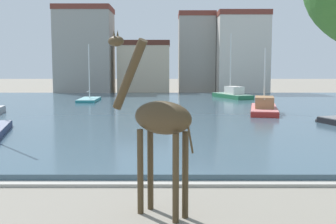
# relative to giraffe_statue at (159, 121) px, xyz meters

# --- Properties ---
(harbor_water) EXTENTS (77.93, 49.23, 0.34)m
(harbor_water) POSITION_rel_giraffe_statue_xyz_m (0.32, 27.77, -2.55)
(harbor_water) COLOR #3D5666
(harbor_water) RESTS_ON ground
(quay_edge_coping) EXTENTS (77.93, 0.50, 0.12)m
(quay_edge_coping) POSITION_rel_giraffe_statue_xyz_m (0.32, 2.90, -2.66)
(quay_edge_coping) COLOR #ADA89E
(quay_edge_coping) RESTS_ON ground
(giraffe_statue) EXTENTS (2.71, 2.16, 5.33)m
(giraffe_statue) POSITION_rel_giraffe_statue_xyz_m (0.00, 0.00, 0.00)
(giraffe_statue) COLOR #42331E
(giraffe_statue) RESTS_ON ground
(sailboat_teal) EXTENTS (2.29, 6.87, 6.91)m
(sailboat_teal) POSITION_rel_giraffe_statue_xyz_m (-8.90, 36.83, -2.37)
(sailboat_teal) COLOR teal
(sailboat_teal) RESTS_ON ground
(sailboat_red) EXTENTS (3.98, 9.55, 5.90)m
(sailboat_red) POSITION_rel_giraffe_statue_xyz_m (8.75, 24.70, -2.15)
(sailboat_red) COLOR red
(sailboat_red) RESTS_ON ground
(sailboat_green) EXTENTS (4.71, 8.35, 8.50)m
(sailboat_green) POSITION_rel_giraffe_statue_xyz_m (8.28, 41.49, -2.10)
(sailboat_green) COLOR #236B42
(sailboat_green) RESTS_ON ground
(townhouse_corner_house) EXTENTS (8.81, 6.92, 13.70)m
(townhouse_corner_house) POSITION_rel_giraffe_statue_xyz_m (-12.90, 54.61, 4.14)
(townhouse_corner_house) COLOR gray
(townhouse_corner_house) RESTS_ON ground
(townhouse_narrow_midrow) EXTENTS (8.28, 5.27, 8.44)m
(townhouse_narrow_midrow) POSITION_rel_giraffe_statue_xyz_m (-3.57, 55.13, 1.51)
(townhouse_narrow_midrow) COLOR #C6B293
(townhouse_narrow_midrow) RESTS_ON ground
(townhouse_tall_gabled) EXTENTS (5.98, 5.42, 13.22)m
(townhouse_tall_gabled) POSITION_rel_giraffe_statue_xyz_m (5.01, 57.68, 3.90)
(townhouse_tall_gabled) COLOR gray
(townhouse_tall_gabled) RESTS_ON ground
(townhouse_end_terrace) EXTENTS (7.96, 6.78, 12.88)m
(townhouse_end_terrace) POSITION_rel_giraffe_statue_xyz_m (11.94, 54.39, 3.73)
(townhouse_end_terrace) COLOR beige
(townhouse_end_terrace) RESTS_ON ground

